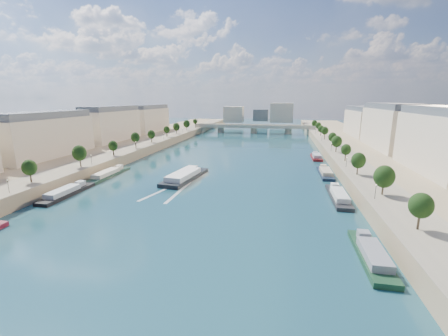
% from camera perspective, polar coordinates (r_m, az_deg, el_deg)
% --- Properties ---
extents(ground, '(700.00, 700.00, 0.00)m').
position_cam_1_polar(ground, '(147.14, 0.42, 0.39)').
color(ground, '#0E393E').
rests_on(ground, ground).
extents(quay_left, '(44.00, 520.00, 5.00)m').
position_cam_1_polar(quay_left, '(174.46, -23.53, 2.15)').
color(quay_left, '#9E8460').
rests_on(quay_left, ground).
extents(quay_right, '(44.00, 520.00, 5.00)m').
position_cam_1_polar(quay_right, '(151.38, 28.30, 0.12)').
color(quay_right, '#9E8460').
rests_on(quay_right, ground).
extents(pave_left, '(14.00, 520.00, 0.10)m').
position_cam_1_polar(pave_left, '(166.05, -19.33, 2.89)').
color(pave_left, gray).
rests_on(pave_left, quay_left).
extents(pave_right, '(14.00, 520.00, 0.10)m').
position_cam_1_polar(pave_right, '(147.03, 22.84, 1.35)').
color(pave_right, gray).
rests_on(pave_right, quay_right).
extents(trees_left, '(4.80, 268.80, 8.26)m').
position_cam_1_polar(trees_left, '(165.96, -18.53, 4.85)').
color(trees_left, '#382B1E').
rests_on(trees_left, ground).
extents(trees_right, '(4.80, 268.80, 8.26)m').
position_cam_1_polar(trees_right, '(155.40, 21.57, 4.08)').
color(trees_right, '#382B1E').
rests_on(trees_right, ground).
extents(lamps_left, '(0.36, 200.36, 4.28)m').
position_cam_1_polar(lamps_left, '(154.85, -19.80, 3.19)').
color(lamps_left, black).
rests_on(lamps_left, ground).
extents(lamps_right, '(0.36, 200.36, 4.28)m').
position_cam_1_polar(lamps_right, '(150.51, 20.88, 2.83)').
color(lamps_right, black).
rests_on(lamps_right, ground).
extents(buildings_left, '(16.00, 226.00, 23.20)m').
position_cam_1_polar(buildings_left, '(189.86, -25.16, 7.07)').
color(buildings_left, beige).
rests_on(buildings_left, ground).
extents(buildings_right, '(16.00, 226.00, 23.20)m').
position_cam_1_polar(buildings_right, '(164.82, 31.96, 5.58)').
color(buildings_right, beige).
rests_on(buildings_right, ground).
extents(skyline, '(79.00, 42.00, 22.00)m').
position_cam_1_polar(skyline, '(361.79, 7.39, 10.22)').
color(skyline, beige).
rests_on(skyline, ground).
extents(bridge, '(112.00, 12.00, 8.15)m').
position_cam_1_polar(bridge, '(288.17, 5.72, 7.63)').
color(bridge, '#C1B79E').
rests_on(bridge, ground).
extents(tour_barge, '(12.59, 31.02, 4.09)m').
position_cam_1_polar(tour_barge, '(123.96, -7.45, -1.60)').
color(tour_barge, black).
rests_on(tour_barge, ground).
extents(wake, '(11.05, 26.01, 0.04)m').
position_cam_1_polar(wake, '(109.33, -10.15, -4.35)').
color(wake, silver).
rests_on(wake, ground).
extents(moored_barges_left, '(5.00, 115.43, 3.60)m').
position_cam_1_polar(moored_barges_left, '(104.95, -33.21, -6.65)').
color(moored_barges_left, '#172233').
rests_on(moored_barges_left, ground).
extents(moored_barges_right, '(5.00, 128.20, 3.60)m').
position_cam_1_polar(moored_barges_right, '(118.93, 19.90, -3.10)').
color(moored_barges_right, '#173B23').
rests_on(moored_barges_right, ground).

